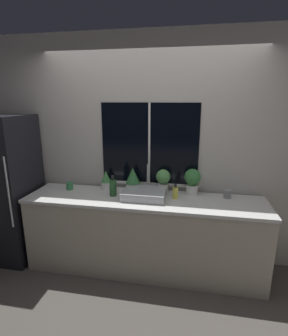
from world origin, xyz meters
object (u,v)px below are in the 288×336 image
potted_plant_far_right (192,180)px  bottle_tall (113,187)px  potted_plant_far_left (106,180)px  soap_bottle (175,193)px  mug_grey (227,194)px  potted_plant_center_left (133,177)px  refrigerator (6,189)px  sink (144,194)px  potted_plant_center_right (163,179)px  mug_green (70,186)px

potted_plant_far_right → bottle_tall: (-0.89, -0.22, -0.07)m
potted_plant_far_left → bottle_tall: 0.27m
soap_bottle → mug_grey: (0.57, 0.12, -0.02)m
potted_plant_far_left → potted_plant_center_left: potted_plant_center_left is taller
refrigerator → sink: 1.73m
potted_plant_center_right → bottle_tall: 0.59m
bottle_tall → sink: bearing=1.8°
potted_plant_far_left → potted_plant_far_right: 1.04m
refrigerator → potted_plant_far_left: refrigerator is taller
potted_plant_center_left → bottle_tall: (-0.18, -0.22, -0.06)m
mug_green → sink: bearing=-5.9°
potted_plant_far_right → mug_green: bearing=-175.6°
potted_plant_far_left → bottle_tall: (0.16, -0.22, -0.01)m
potted_plant_far_right → soap_bottle: bearing=-135.6°
sink → potted_plant_center_right: bearing=48.4°
refrigerator → potted_plant_center_left: 1.58m
potted_plant_far_left → soap_bottle: 0.88m
potted_plant_center_right → mug_green: (-1.14, -0.11, -0.11)m
potted_plant_center_left → potted_plant_far_right: (0.70, 0.00, 0.01)m
refrigerator → bottle_tall: (1.37, 0.03, 0.09)m
potted_plant_center_left → soap_bottle: 0.56m
soap_bottle → mug_grey: size_ratio=1.75×
potted_plant_far_left → bottle_tall: bearing=-54.7°
potted_plant_far_left → bottle_tall: bottle_tall is taller
potted_plant_far_left → potted_plant_far_right: size_ratio=0.74×
mug_grey → mug_green: 1.86m
potted_plant_far_right → potted_plant_center_right: bearing=-180.0°
refrigerator → mug_green: bearing=10.4°
refrigerator → bottle_tall: bearing=1.4°
sink → soap_bottle: sink is taller
sink → potted_plant_center_left: bearing=130.5°
soap_bottle → mug_green: size_ratio=1.82×
soap_bottle → mug_green: bearing=177.2°
potted_plant_center_right → mug_grey: (0.73, -0.05, -0.11)m
refrigerator → potted_plant_far_left: size_ratio=7.95×
potted_plant_center_right → soap_bottle: 0.25m
bottle_tall → mug_grey: bearing=7.5°
potted_plant_far_right → soap_bottle: 0.27m
refrigerator → mug_grey: bearing=4.4°
potted_plant_center_left → soap_bottle: bearing=-18.6°
sink → potted_plant_center_right: size_ratio=1.69×
sink → potted_plant_center_left: sink is taller
potted_plant_far_left → potted_plant_far_right: (1.04, 0.00, 0.06)m
potted_plant_far_left → refrigerator: bearing=-168.1°
potted_plant_center_left → potted_plant_far_right: 0.70m
refrigerator → potted_plant_center_left: bearing=9.3°
potted_plant_far_right → bottle_tall: potted_plant_far_right is taller
soap_bottle → bottle_tall: bearing=-176.3°
sink → soap_bottle: 0.35m
refrigerator → potted_plant_far_right: (2.25, 0.25, 0.17)m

